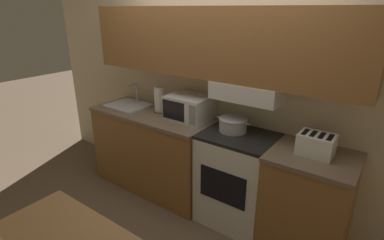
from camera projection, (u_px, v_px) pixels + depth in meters
name	position (u px, v px, depth m)	size (l,w,h in m)	color
ground_plane	(216.00, 193.00, 3.52)	(16.00, 16.00, 0.00)	brown
wall_back	(217.00, 68.00, 2.95)	(5.21, 0.38, 2.55)	beige
lower_counter_main	(154.00, 151.00, 3.51)	(1.47, 0.60, 0.94)	#936033
lower_counter_right_stub	(307.00, 205.00, 2.54)	(0.68, 0.60, 0.94)	#936033
stove_range	(236.00, 179.00, 2.93)	(0.67, 0.56, 0.94)	white
cooking_pot	(233.00, 124.00, 2.83)	(0.36, 0.28, 0.13)	#B7BABF
microwave	(189.00, 107.00, 3.13)	(0.44, 0.37, 0.25)	white
toaster	(316.00, 144.00, 2.37)	(0.28, 0.21, 0.17)	white
sink_basin	(128.00, 105.00, 3.55)	(0.47, 0.41, 0.26)	#B7BABF
paper_towel_roll	(159.00, 100.00, 3.33)	(0.12, 0.12, 0.28)	black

